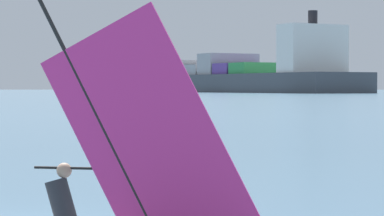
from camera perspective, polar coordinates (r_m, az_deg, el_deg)
name	(u,v)px	position (r m, az deg, el deg)	size (l,w,h in m)	color
windsurfer	(97,189)	(12.81, -6.08, -5.13)	(4.56, 0.94, 4.12)	white
cargo_ship	(227,77)	(445.32, 2.22, 1.99)	(162.01, 158.73, 35.09)	#3F444C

